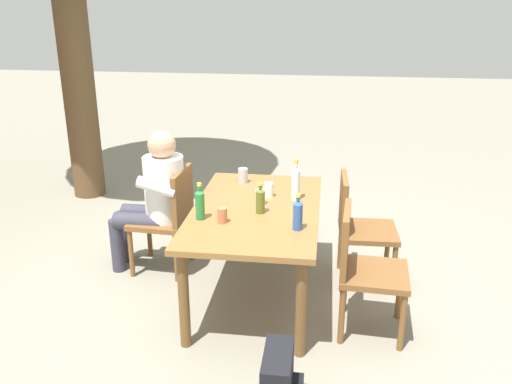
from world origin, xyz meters
name	(u,v)px	position (x,y,z in m)	size (l,w,h in m)	color
ground_plane	(256,295)	(0.00, 0.00, 0.00)	(24.00, 24.00, 0.00)	gray
dining_table	(256,219)	(0.00, 0.00, 0.63)	(1.51, 0.90, 0.72)	olive
chair_far_right	(169,214)	(0.33, 0.75, 0.49)	(0.47, 0.47, 0.87)	brown
chair_near_right	(358,224)	(0.34, -0.75, 0.49)	(0.45, 0.45, 0.87)	brown
chair_near_left	(362,265)	(-0.33, -0.75, 0.49)	(0.47, 0.47, 0.87)	brown
person_in_white_shirt	(155,194)	(0.34, 0.86, 0.66)	(0.47, 0.61, 1.18)	white
bottle_blue	(298,214)	(-0.34, -0.32, 0.83)	(0.06, 0.06, 0.24)	#2D56A3
bottle_olive	(260,200)	(-0.09, -0.04, 0.82)	(0.06, 0.06, 0.22)	#566623
bottle_clear	(296,182)	(0.21, -0.27, 0.85)	(0.06, 0.06, 0.31)	white
bottle_green	(200,204)	(-0.25, 0.35, 0.83)	(0.06, 0.06, 0.26)	#287A38
cup_white	(269,190)	(0.24, -0.06, 0.77)	(0.07, 0.07, 0.11)	white
cup_terracotta	(222,215)	(-0.29, 0.19, 0.77)	(0.07, 0.07, 0.10)	#BC6B47
cup_steel	(243,176)	(0.53, 0.18, 0.78)	(0.08, 0.08, 0.12)	#B2B7BC
cup_glass	(260,197)	(0.07, -0.02, 0.77)	(0.07, 0.07, 0.11)	silver
backpack_by_near_side	(296,206)	(1.31, -0.22, 0.23)	(0.30, 0.23, 0.48)	#47663D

